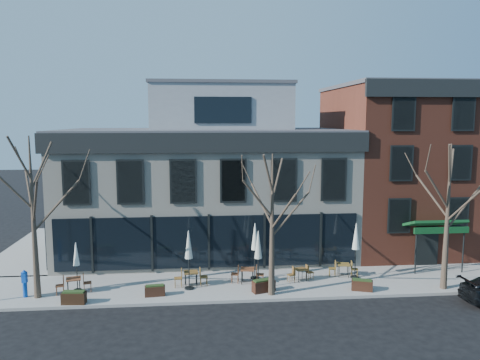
{
  "coord_description": "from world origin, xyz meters",
  "views": [
    {
      "loc": [
        -0.68,
        -26.07,
        8.8
      ],
      "look_at": [
        1.98,
        2.0,
        5.17
      ],
      "focal_mm": 35.0,
      "sensor_mm": 36.0,
      "label": 1
    }
  ],
  "objects": [
    {
      "name": "tree_right",
      "position": [
        12.01,
        -3.9,
        4.02
      ],
      "size": [
        3.72,
        3.77,
        7.48
      ],
      "color": "#382B21",
      "rests_on": "sidewalk_front"
    },
    {
      "name": "cafe_set_5",
      "position": [
        7.42,
        -1.58,
        0.59
      ],
      "size": [
        1.68,
        0.77,
        0.86
      ],
      "color": "brown",
      "rests_on": "sidewalk_front"
    },
    {
      "name": "red_brick_building",
      "position": [
        13.0,
        4.98,
        5.64
      ],
      "size": [
        8.2,
        11.78,
        11.18
      ],
      "color": "brown",
      "rests_on": "ground"
    },
    {
      "name": "umbrella_0",
      "position": [
        -6.78,
        -2.44,
        1.93
      ],
      "size": [
        0.4,
        0.4,
        2.52
      ],
      "color": "black",
      "rests_on": "sidewalk_front"
    },
    {
      "name": "umbrella_4",
      "position": [
        7.98,
        -1.87,
        2.31
      ],
      "size": [
        0.49,
        0.49,
        3.07
      ],
      "color": "black",
      "rests_on": "sidewalk_front"
    },
    {
      "name": "tree_corner",
      "position": [
        -8.49,
        -3.2,
        4.25
      ],
      "size": [
        3.93,
        3.98,
        7.92
      ],
      "color": "#382B21",
      "rests_on": "sidewalk_front"
    },
    {
      "name": "planter_1",
      "position": [
        -2.78,
        -3.55,
        0.42
      ],
      "size": [
        1.02,
        0.5,
        0.55
      ],
      "color": "#331B11",
      "rests_on": "sidewalk_front"
    },
    {
      "name": "planter_3",
      "position": [
        7.69,
        -3.81,
        0.44
      ],
      "size": [
        1.13,
        0.73,
        0.59
      ],
      "color": "#321A10",
      "rests_on": "sidewalk_front"
    },
    {
      "name": "cafe_set_0",
      "position": [
        -6.88,
        -2.76,
        0.62
      ],
      "size": [
        1.8,
        0.85,
        0.92
      ],
      "color": "brown",
      "rests_on": "sidewalk_front"
    },
    {
      "name": "sidewalk_side",
      "position": [
        -11.25,
        6.0,
        0.07
      ],
      "size": [
        4.5,
        12.0,
        0.15
      ],
      "primitive_type": "cube",
      "color": "gray",
      "rests_on": "ground"
    },
    {
      "name": "planter_0",
      "position": [
        -6.52,
        -4.2,
        0.46
      ],
      "size": [
        1.14,
        0.53,
        0.62
      ],
      "color": "black",
      "rests_on": "sidewalk_front"
    },
    {
      "name": "cafe_set_4",
      "position": [
        4.88,
        -2.06,
        0.57
      ],
      "size": [
        1.58,
        0.8,
        0.81
      ],
      "color": "brown",
      "rests_on": "sidewalk_front"
    },
    {
      "name": "tree_mid",
      "position": [
        3.01,
        -3.9,
        3.79
      ],
      "size": [
        3.5,
        3.55,
        7.04
      ],
      "color": "#382B21",
      "rests_on": "sidewalk_front"
    },
    {
      "name": "umbrella_1",
      "position": [
        -1.1,
        -2.74,
        2.32
      ],
      "size": [
        0.49,
        0.49,
        3.08
      ],
      "color": "black",
      "rests_on": "sidewalk_front"
    },
    {
      "name": "sidewalk_front",
      "position": [
        3.25,
        -2.15,
        0.07
      ],
      "size": [
        33.5,
        4.7,
        0.15
      ],
      "primitive_type": "cube",
      "color": "gray",
      "rests_on": "ground"
    },
    {
      "name": "planter_2",
      "position": [
        2.66,
        -3.5,
        0.47
      ],
      "size": [
        1.23,
        0.8,
        0.64
      ],
      "color": "black",
      "rests_on": "sidewalk_front"
    },
    {
      "name": "cafe_set_2",
      "position": [
        -1.01,
        -2.34,
        0.63
      ],
      "size": [
        1.81,
        0.77,
        0.94
      ],
      "color": "brown",
      "rests_on": "sidewalk_front"
    },
    {
      "name": "ground",
      "position": [
        0.0,
        0.0,
        0.0
      ],
      "size": [
        120.0,
        120.0,
        0.0
      ],
      "primitive_type": "plane",
      "color": "black",
      "rests_on": "ground"
    },
    {
      "name": "umbrella_3",
      "position": [
        2.44,
        -3.0,
        2.29
      ],
      "size": [
        0.49,
        0.49,
        3.04
      ],
      "color": "black",
      "rests_on": "sidewalk_front"
    },
    {
      "name": "call_box",
      "position": [
        -9.12,
        -3.11,
        0.88
      ],
      "size": [
        0.27,
        0.27,
        1.38
      ],
      "color": "#0D41B0",
      "rests_on": "sidewalk_front"
    },
    {
      "name": "cafe_set_3",
      "position": [
        1.99,
        -2.12,
        0.64
      ],
      "size": [
        1.84,
        0.83,
        0.95
      ],
      "color": "brown",
      "rests_on": "sidewalk_front"
    },
    {
      "name": "corner_building",
      "position": [
        0.07,
        5.07,
        4.72
      ],
      "size": [
        18.39,
        10.39,
        11.1
      ],
      "color": "beige",
      "rests_on": "ground"
    },
    {
      "name": "umbrella_2",
      "position": [
        2.47,
        -1.47,
        2.33
      ],
      "size": [
        0.5,
        0.5,
        3.1
      ],
      "color": "black",
      "rests_on": "sidewalk_front"
    }
  ]
}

